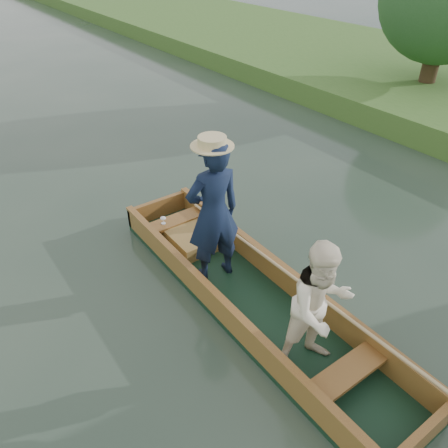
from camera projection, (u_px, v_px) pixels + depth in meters
ground at (250, 304)px, 5.78m from camera, size 120.00×120.00×0.00m
punt at (252, 267)px, 5.38m from camera, size 1.12×5.06×2.12m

